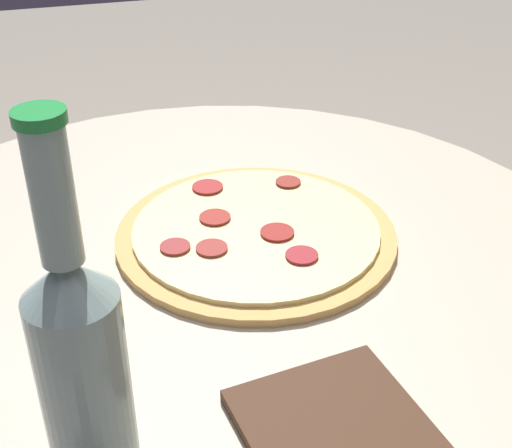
{
  "coord_description": "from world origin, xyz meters",
  "views": [
    {
      "loc": [
        0.65,
        -0.15,
        1.17
      ],
      "look_at": [
        -0.03,
        0.06,
        0.73
      ],
      "focal_mm": 50.0,
      "sensor_mm": 36.0,
      "label": 1
    }
  ],
  "objects": [
    {
      "name": "table",
      "position": [
        0.0,
        0.0,
        0.53
      ],
      "size": [
        0.92,
        0.92,
        0.71
      ],
      "color": "#B2A893",
      "rests_on": "ground_plane"
    },
    {
      "name": "pizza",
      "position": [
        -0.03,
        0.06,
        0.72
      ],
      "size": [
        0.33,
        0.33,
        0.02
      ],
      "color": "tan",
      "rests_on": "table"
    },
    {
      "name": "beer_bottle",
      "position": [
        0.25,
        -0.16,
        0.82
      ],
      "size": [
        0.07,
        0.07,
        0.3
      ],
      "color": "gray",
      "rests_on": "table"
    }
  ]
}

